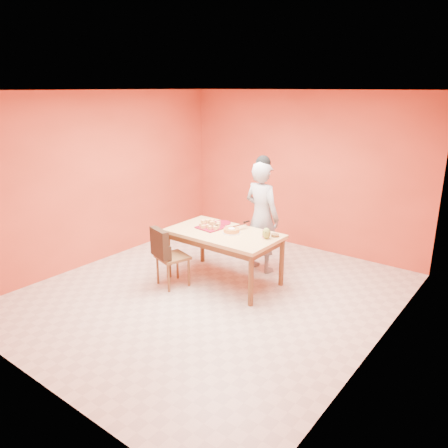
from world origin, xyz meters
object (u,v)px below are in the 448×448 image
Objects in this scene: sponge_cake at (232,230)px; person at (262,217)px; checker_tin at (275,235)px; red_dinner_plate at (222,223)px; dining_table at (224,238)px; magenta_glass at (265,234)px; pastry_platter at (211,227)px; egg_ornament at (266,233)px; dining_chair at (172,256)px.

person is at bearing 83.34° from sponge_cake.
red_dinner_plate is at bearing 177.59° from checker_tin.
dining_table is 0.75m from person.
red_dinner_plate is 0.87m from magenta_glass.
pastry_platter is at bearing -178.98° from sponge_cake.
checker_tin is at bearing 60.17° from egg_ornament.
dining_table is 0.18m from sponge_cake.
dining_chair is 0.92m from sponge_cake.
sponge_cake is 0.53m from egg_ornament.
person is at bearing 40.22° from red_dinner_plate.
magenta_glass is at bearing -9.76° from red_dinner_plate.
sponge_cake is 2.20× the size of magenta_glass.
red_dinner_plate is 2.34× the size of checker_tin.
egg_ornament is 1.40× the size of checker_tin.
person reaches higher than magenta_glass.
person is 11.13× the size of egg_ornament.
magenta_glass is 0.15m from checker_tin.
dining_chair is at bearing 70.69° from person.
pastry_platter is 1.33× the size of red_dinner_plate.
pastry_platter is 0.29m from red_dinner_plate.
dining_table is 0.43m from red_dinner_plate.
dining_chair is 8.03× the size of checker_tin.
dining_table is at bearing 84.06° from person.
dining_chair is 0.72m from pastry_platter.
red_dinner_plate is (0.23, 0.89, 0.31)m from dining_chair.
person is 0.66m from checker_tin.
checker_tin reaches higher than dining_table.
red_dinner_plate is at bearing 143.61° from sponge_cake.
magenta_glass is at bearing 135.35° from person.
red_dinner_plate is (-0.01, 0.29, -0.00)m from pastry_platter.
magenta_glass reaches higher than red_dinner_plate.
dining_chair is 3.88× the size of sponge_cake.
person is 15.56× the size of checker_tin.
egg_ornament is 0.17m from checker_tin.
pastry_platter reaches higher than red_dinner_plate.
egg_ornament is at bearing -107.77° from checker_tin.
sponge_cake is at bearing 177.79° from egg_ornament.
egg_ornament reaches higher than checker_tin.
magenta_glass reaches higher than sponge_cake.
dining_table is 10.42× the size of egg_ornament.
magenta_glass is (0.85, -0.15, 0.04)m from red_dinner_plate.
sponge_cake is 0.62m from checker_tin.
person is at bearing 75.15° from dining_table.
checker_tin is (0.49, -0.43, -0.08)m from person.
magenta_glass is (-0.05, 0.04, -0.03)m from egg_ornament.
dining_table is at bearing -6.82° from pastry_platter.
magenta_glass is at bearing 51.45° from dining_chair.
dining_chair is at bearing -111.09° from pastry_platter.
dining_table is 7.04× the size of sponge_cake.
sponge_cake reaches higher than pastry_platter.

